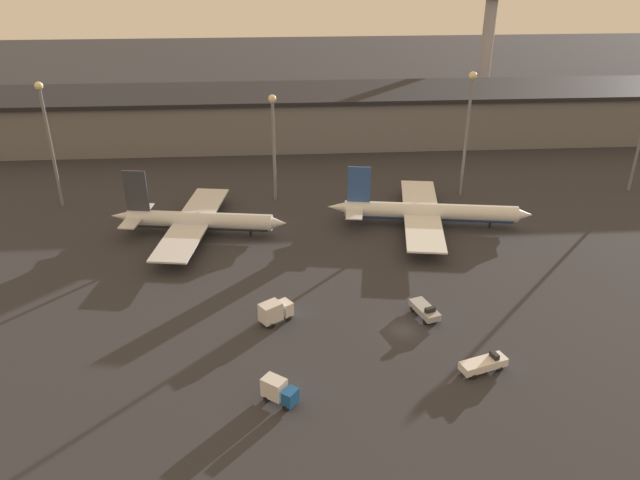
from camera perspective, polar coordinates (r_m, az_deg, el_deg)
ground at (r=101.84m, az=7.58°, el=-8.20°), size 600.00×600.00×0.00m
terminal_building at (r=190.05m, az=1.94°, el=11.34°), size 224.66×27.75×15.04m
airplane_0 at (r=132.49m, az=-11.21°, el=1.75°), size 37.34×36.61×13.75m
airplane_1 at (r=135.90m, az=9.78°, el=2.54°), size 43.66×37.76×12.93m
service_vehicle_0 at (r=105.07m, az=9.57°, el=-6.34°), size 4.41×6.82×2.61m
service_vehicle_1 at (r=94.96m, az=14.74°, el=-10.90°), size 7.49×4.45×2.75m
service_vehicle_2 at (r=102.09m, az=-4.16°, el=-6.51°), size 5.93×5.14×3.81m
service_vehicle_3 at (r=86.68m, az=-3.82°, el=-13.57°), size 5.32×4.78×3.51m
lamp_post_0 at (r=151.27m, az=-23.63°, el=9.14°), size 1.80×1.80×28.56m
lamp_post_1 at (r=143.17m, az=-4.28°, el=9.58°), size 1.80×1.80×24.99m
lamp_post_2 at (r=148.97m, az=13.38°, el=10.58°), size 1.80×1.80×29.36m
control_tower at (r=247.61m, az=15.19°, el=18.08°), size 9.00×9.00×41.98m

